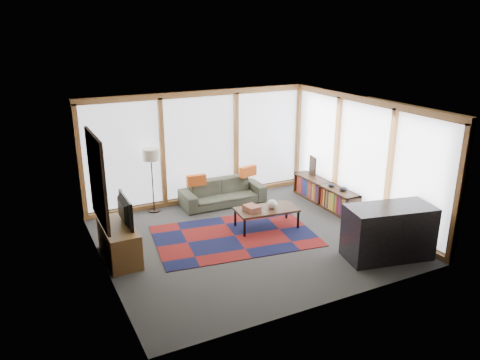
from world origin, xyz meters
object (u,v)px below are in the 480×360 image
floor_lamp (152,181)px  bar_counter (388,232)px  television (121,211)px  coffee_table (266,218)px  sofa (223,192)px  tv_console (119,242)px  bookshelf (325,194)px

floor_lamp → bar_counter: size_ratio=0.95×
television → bar_counter: size_ratio=0.58×
floor_lamp → television: (-1.11, -1.85, 0.16)m
coffee_table → bar_counter: bar_counter is taller
coffee_table → bar_counter: (1.30, -2.08, 0.28)m
sofa → television: bearing=-148.6°
bar_counter → floor_lamp: bearing=140.4°
floor_lamp → bar_counter: floor_lamp is taller
floor_lamp → sofa: bearing=-10.0°
television → coffee_table: bearing=-90.2°
tv_console → bar_counter: bar_counter is taller
sofa → coffee_table: bearing=-80.4°
tv_console → television: 0.58m
bookshelf → television: (-4.78, -0.47, 0.63)m
floor_lamp → tv_console: floor_lamp is taller
sofa → coffee_table: 1.65m
coffee_table → bookshelf: (1.86, 0.52, 0.05)m
coffee_table → bookshelf: 1.93m
sofa → television: 3.16m
coffee_table → tv_console: tv_console is taller
floor_lamp → television: size_ratio=1.63×
coffee_table → bar_counter: 2.47m
coffee_table → television: bearing=178.9°
coffee_table → tv_console: (-3.01, 0.02, 0.11)m
floor_lamp → bar_counter: bearing=-51.9°
bookshelf → tv_console: size_ratio=1.65×
sofa → bookshelf: sofa is taller
coffee_table → television: television is taller
coffee_table → television: size_ratio=1.40×
bookshelf → floor_lamp: bearing=159.4°
coffee_table → bar_counter: bearing=-57.9°
sofa → coffee_table: size_ratio=1.55×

